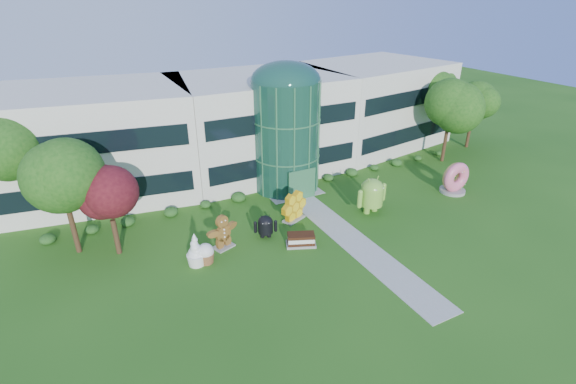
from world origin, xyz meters
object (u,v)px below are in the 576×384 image
android_green (372,193)px  android_black (265,225)px  gingerbread (223,231)px  donut (455,177)px

android_green → android_black: bearing=173.7°
gingerbread → android_black: bearing=-21.4°
donut → gingerbread: size_ratio=1.04×
android_green → gingerbread: bearing=173.8°
donut → gingerbread: 21.71m
android_green → android_black: (-9.42, 0.41, -0.70)m
android_green → gingerbread: size_ratio=1.22×
android_green → donut: android_green is taller
android_black → gingerbread: size_ratio=0.73×
android_green → donut: 9.03m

